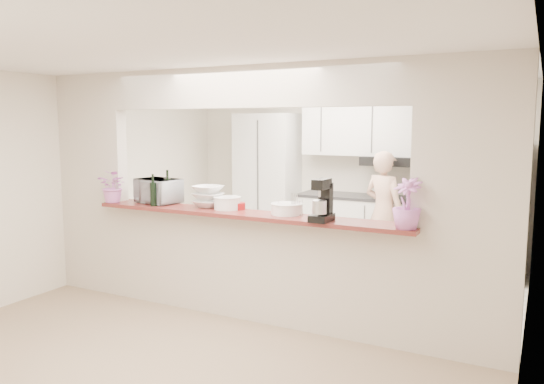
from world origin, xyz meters
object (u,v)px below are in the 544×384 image
Objects in this scene: stand_mixer at (322,202)px; refrigerator at (494,212)px; person at (384,212)px; toaster_oven at (158,191)px.

refrigerator is at bearing 66.71° from stand_mixer.
toaster_oven is at bearing 71.84° from person.
toaster_oven is at bearing -140.91° from refrigerator.
refrigerator is at bearing -143.20° from person.
person is at bearing 59.89° from toaster_oven.
stand_mixer is (2.00, -0.19, 0.04)m from toaster_oven.
refrigerator is 3.57× the size of toaster_oven.
person is at bearing -165.05° from refrigerator.
refrigerator reaches higher than stand_mixer.
refrigerator is at bearing 49.00° from toaster_oven.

